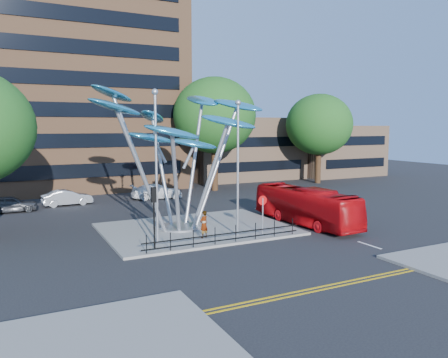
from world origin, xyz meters
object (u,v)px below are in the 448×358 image
tree_right (215,116)px  street_lamp_left (156,153)px  parked_car_right (157,191)px  pedestrian (204,224)px  tree_far (319,125)px  street_lamp_right (238,156)px  traffic_light_island (154,204)px  no_entry_sign_island (263,208)px  parked_car_mid (67,198)px  parked_car_left (10,204)px  red_bus (305,206)px  leaf_sculpture (176,126)px

tree_right → street_lamp_left: bearing=-124.0°
street_lamp_left → parked_car_right: 17.47m
tree_right → pedestrian: bearing=-117.3°
tree_far → pedestrian: size_ratio=6.48×
street_lamp_left → street_lamp_right: size_ratio=1.06×
traffic_light_island → parked_car_right: size_ratio=0.71×
tree_right → no_entry_sign_island: bearing=-107.1°
tree_far → parked_car_mid: 30.27m
street_lamp_right → parked_car_left: bearing=129.4°
parked_car_right → no_entry_sign_island: bearing=-172.3°
street_lamp_left → red_bus: 11.84m
leaf_sculpture → red_bus: leaf_sculpture is taller
leaf_sculpture → parked_car_left: bearing=130.7°
street_lamp_right → tree_right: bearing=68.5°
street_lamp_right → parked_car_left: street_lamp_right is taller
street_lamp_left → no_entry_sign_island: (6.50, -0.98, -3.54)m
parked_car_mid → parked_car_right: 8.16m
traffic_light_island → leaf_sculpture: bearing=55.0°
pedestrian → parked_car_right: pedestrian is taller
tree_far → parked_car_left: (-33.98, -3.79, -6.42)m
leaf_sculpture → parked_car_mid: bearing=112.8°
red_bus → parked_car_right: size_ratio=1.92×
street_lamp_right → parked_car_right: (0.18, 16.53, -4.39)m
red_bus → parked_car_left: red_bus is taller
street_lamp_left → street_lamp_right: 5.03m
traffic_light_island → pedestrian: 3.85m
parked_car_left → parked_car_right: (12.66, 1.31, 0.02)m
no_entry_sign_island → tree_far: bearing=44.3°
tree_far → leaf_sculpture: bearing=-147.5°
no_entry_sign_island → parked_car_left: 21.05m
no_entry_sign_island → parked_car_left: no_entry_sign_island is taller
street_lamp_right → pedestrian: (-2.12, 0.37, -4.11)m
parked_car_left → red_bus: bearing=-128.3°
no_entry_sign_island → leaf_sculpture: bearing=134.3°
tree_right → red_bus: size_ratio=1.30×
tree_far → tree_right: bearing=-180.0°
street_lamp_left → red_bus: bearing=3.7°
traffic_light_island → parked_car_mid: bearing=98.3°
no_entry_sign_island → parked_car_right: no_entry_sign_island is taller
tree_right → no_entry_sign_island: 21.31m
leaf_sculpture → street_lamp_left: leaf_sculpture is taller
red_bus → pedestrian: 8.27m
leaf_sculpture → street_lamp_left: bearing=-127.4°
parked_car_mid → pedestrian: bearing=-165.7°
leaf_sculpture → red_bus: (8.67, -2.47, -5.57)m
tree_far → no_entry_sign_island: bearing=-135.7°
leaf_sculpture → parked_car_left: 16.42m
parked_car_right → street_lamp_right: bearing=-177.3°
tree_right → traffic_light_island: 24.06m
parked_car_left → leaf_sculpture: bearing=-140.6°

